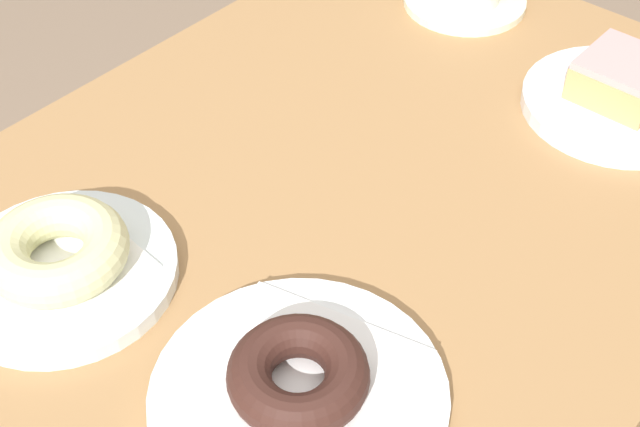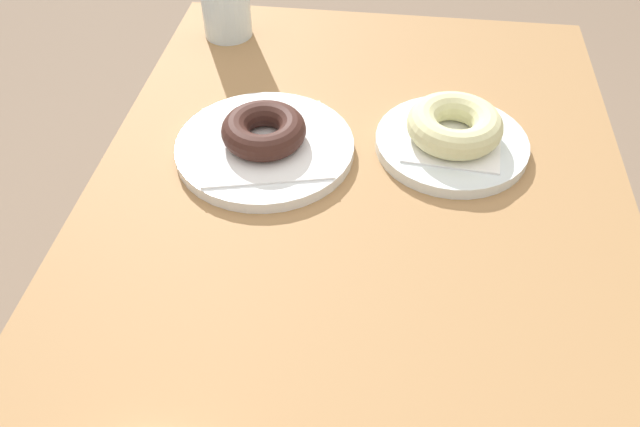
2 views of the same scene
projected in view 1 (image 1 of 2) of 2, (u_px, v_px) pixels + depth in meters
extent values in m
cube|color=#9F7548|center=(300.00, 247.00, 0.81)|extent=(1.04, 0.64, 0.04)
cylinder|color=#9A7C50|center=(369.00, 185.00, 1.43)|extent=(0.05, 0.05, 0.70)
cylinder|color=white|center=(616.00, 104.00, 0.92)|extent=(0.19, 0.19, 0.02)
cube|color=white|center=(618.00, 96.00, 0.91)|extent=(0.14, 0.14, 0.00)
cube|color=tan|center=(622.00, 81.00, 0.90)|extent=(0.08, 0.08, 0.04)
cube|color=pink|center=(627.00, 63.00, 0.88)|extent=(0.08, 0.08, 0.01)
cylinder|color=tan|center=(628.00, 61.00, 0.88)|extent=(0.02, 0.02, 0.00)
cylinder|color=white|center=(64.00, 273.00, 0.75)|extent=(0.19, 0.19, 0.01)
cube|color=white|center=(62.00, 266.00, 0.74)|extent=(0.13, 0.13, 0.00)
torus|color=beige|center=(57.00, 249.00, 0.73)|extent=(0.12, 0.12, 0.04)
cylinder|color=white|center=(299.00, 396.00, 0.66)|extent=(0.22, 0.22, 0.01)
cube|color=white|center=(299.00, 389.00, 0.65)|extent=(0.19, 0.19, 0.00)
torus|color=#381D18|center=(298.00, 375.00, 0.64)|extent=(0.10, 0.10, 0.03)
cylinder|color=silver|center=(465.00, 1.00, 1.07)|extent=(0.15, 0.15, 0.01)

